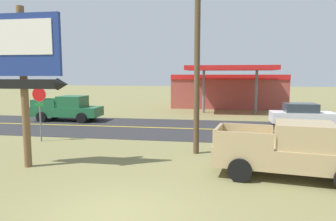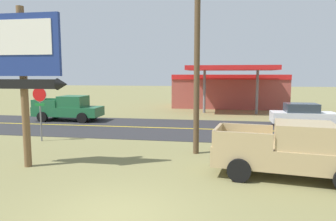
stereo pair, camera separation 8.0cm
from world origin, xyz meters
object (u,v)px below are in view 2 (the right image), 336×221
(utility_pole, at_px, (197,55))
(gas_station, at_px, (229,90))
(pickup_green_on_road, at_px, (69,109))
(stop_sign, at_px, (40,104))
(car_white_near_lane, at_px, (303,115))
(pickup_tan_parked_on_lawn, at_px, (291,151))
(motel_sign, at_px, (22,59))

(utility_pole, bearing_deg, gas_station, 84.56)
(gas_station, xyz_separation_m, pickup_green_on_road, (-12.54, -12.55, -0.98))
(gas_station, distance_m, pickup_green_on_road, 17.77)
(stop_sign, height_order, car_white_near_lane, stop_sign)
(stop_sign, height_order, gas_station, gas_station)
(stop_sign, bearing_deg, pickup_tan_parked_on_lawn, -18.35)
(stop_sign, relative_size, utility_pole, 0.36)
(utility_pole, xyz_separation_m, car_white_near_lane, (6.66, 8.31, -3.61))
(gas_station, relative_size, pickup_green_on_road, 2.31)
(pickup_green_on_road, distance_m, car_white_near_lane, 17.21)
(stop_sign, bearing_deg, car_white_near_lane, 25.14)
(motel_sign, distance_m, car_white_near_lane, 17.69)
(pickup_tan_parked_on_lawn, bearing_deg, stop_sign, 161.65)
(motel_sign, height_order, gas_station, motel_sign)
(car_white_near_lane, bearing_deg, motel_sign, -138.21)
(motel_sign, height_order, utility_pole, utility_pole)
(utility_pole, bearing_deg, pickup_tan_parked_on_lawn, -38.29)
(motel_sign, distance_m, utility_pole, 7.10)
(gas_station, distance_m, pickup_tan_parked_on_lawn, 23.71)
(motel_sign, xyz_separation_m, car_white_near_lane, (12.95, 11.58, -3.33))
(pickup_green_on_road, bearing_deg, motel_sign, -69.79)
(gas_station, bearing_deg, stop_sign, -118.05)
(gas_station, height_order, pickup_tan_parked_on_lawn, gas_station)
(stop_sign, relative_size, gas_station, 0.25)
(stop_sign, xyz_separation_m, gas_station, (10.47, 19.66, -0.08))
(pickup_tan_parked_on_lawn, distance_m, car_white_near_lane, 11.53)
(stop_sign, relative_size, pickup_green_on_road, 0.57)
(pickup_green_on_road, relative_size, car_white_near_lane, 1.24)
(utility_pole, distance_m, pickup_tan_parked_on_lawn, 5.68)
(pickup_green_on_road, bearing_deg, gas_station, 45.02)
(stop_sign, bearing_deg, gas_station, 61.95)
(stop_sign, bearing_deg, motel_sign, -63.85)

